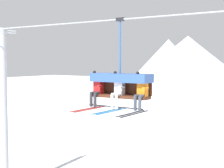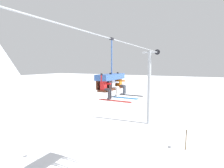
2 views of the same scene
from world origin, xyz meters
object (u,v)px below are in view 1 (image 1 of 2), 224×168
chairlift_chair (121,81)px  skier_red (97,89)px  lift_tower_near (3,106)px  skier_white (118,90)px  skier_orange (141,91)px

chairlift_chair → skier_red: bearing=-166.8°
lift_tower_near → skier_white: size_ratio=4.80×
lift_tower_near → skier_orange: (8.13, -0.92, 1.21)m
skier_white → skier_red: bearing=180.0°
chairlift_chair → skier_orange: bearing=-13.3°
chairlift_chair → skier_white: (-0.00, -0.21, -0.29)m
skier_red → skier_orange: size_ratio=1.00×
lift_tower_near → skier_white: lift_tower_near is taller
chairlift_chair → skier_red: 0.98m
lift_tower_near → skier_orange: 8.27m
lift_tower_near → skier_red: bearing=-8.3°
skier_white → chairlift_chair: bearing=89.1°
lift_tower_near → chairlift_chair: (7.22, -0.71, 1.50)m
lift_tower_near → skier_orange: bearing=-6.5°
skier_white → skier_orange: same height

